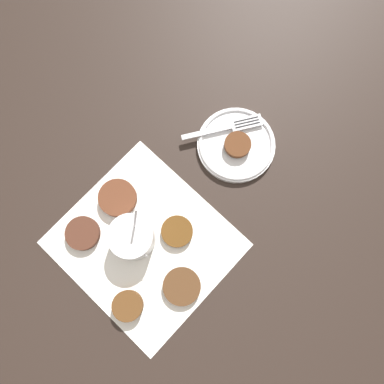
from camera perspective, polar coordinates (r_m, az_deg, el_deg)
ground_plane at (r=0.86m, az=-5.60°, el=-6.53°), size 4.00×4.00×0.00m
napkin at (r=0.85m, az=-7.06°, el=-7.92°), size 0.39×0.37×0.00m
sauce_bowl at (r=0.83m, az=-9.05°, el=-6.85°), size 0.11×0.10×0.13m
fritter_0 at (r=0.85m, az=-9.77°, el=-16.71°), size 0.07×0.07×0.02m
fritter_1 at (r=0.88m, az=-16.32°, el=-6.06°), size 0.08×0.08×0.02m
fritter_2 at (r=0.84m, az=-2.30°, el=-6.03°), size 0.07×0.07×0.01m
fritter_3 at (r=0.87m, az=-11.26°, el=-0.89°), size 0.09×0.09×0.02m
fritter_4 at (r=0.84m, az=-1.57°, el=-14.17°), size 0.08×0.08×0.01m
serving_plate at (r=0.89m, az=6.74°, el=7.19°), size 0.18×0.18×0.02m
fritter_on_plate at (r=0.88m, az=6.96°, el=7.18°), size 0.06×0.06×0.01m
fork at (r=0.90m, az=5.95°, el=9.92°), size 0.11×0.18×0.00m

